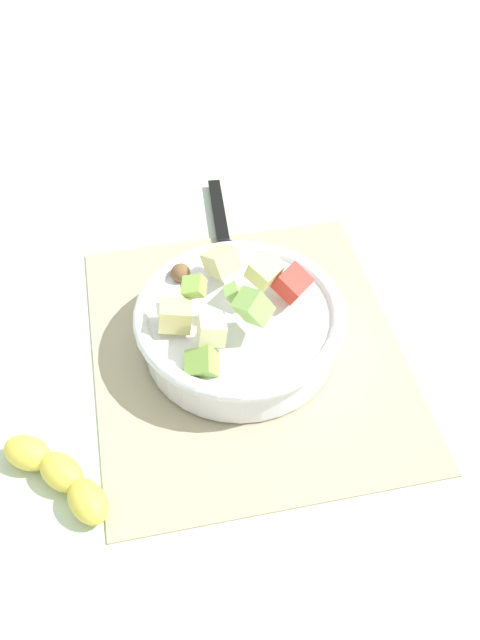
# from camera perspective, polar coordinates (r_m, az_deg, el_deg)

# --- Properties ---
(ground_plane) EXTENTS (2.40, 2.40, 0.00)m
(ground_plane) POSITION_cam_1_polar(r_m,az_deg,el_deg) (0.84, 0.60, -2.65)
(ground_plane) COLOR silver
(placemat) EXTENTS (0.43, 0.38, 0.01)m
(placemat) POSITION_cam_1_polar(r_m,az_deg,el_deg) (0.84, 0.60, -2.52)
(placemat) COLOR tan
(placemat) RESTS_ON ground_plane
(salad_bowl) EXTENTS (0.25, 0.25, 0.13)m
(salad_bowl) POSITION_cam_1_polar(r_m,az_deg,el_deg) (0.81, -0.05, -0.32)
(salad_bowl) COLOR white
(salad_bowl) RESTS_ON placemat
(serving_spoon) EXTENTS (0.20, 0.04, 0.01)m
(serving_spoon) POSITION_cam_1_polar(r_m,az_deg,el_deg) (0.98, -1.47, 7.16)
(serving_spoon) COLOR black
(serving_spoon) RESTS_ON placemat
(banana_whole) EXTENTS (0.13, 0.12, 0.04)m
(banana_whole) POSITION_cam_1_polar(r_m,az_deg,el_deg) (0.75, -15.03, -12.49)
(banana_whole) COLOR yellow
(banana_whole) RESTS_ON ground_plane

